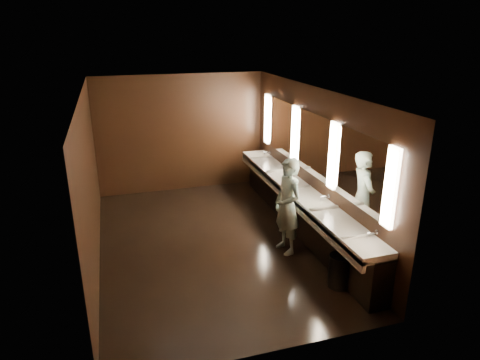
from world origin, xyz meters
name	(u,v)px	position (x,y,z in m)	size (l,w,h in m)	color
floor	(211,243)	(0.00, 0.00, 0.00)	(6.00, 6.00, 0.00)	black
ceiling	(207,92)	(0.00, 0.00, 2.80)	(4.00, 6.00, 0.02)	#2D2D2B
wall_back	(181,134)	(0.00, 3.00, 1.40)	(4.00, 0.02, 2.80)	black
wall_front	(270,253)	(0.00, -3.00, 1.40)	(4.00, 0.02, 2.80)	black
wall_left	(90,183)	(-2.00, 0.00, 1.40)	(0.02, 6.00, 2.80)	black
wall_right	(313,162)	(2.00, 0.00, 1.40)	(0.02, 6.00, 2.80)	black
sink_counter	(300,207)	(1.79, 0.00, 0.50)	(0.55, 5.40, 1.01)	black
mirror_band	(313,144)	(1.98, 0.00, 1.75)	(0.06, 5.03, 1.15)	#FFE8C7
person	(287,206)	(1.22, -0.68, 0.87)	(0.63, 0.41, 1.73)	#98DBE3
trash_bin	(340,271)	(1.58, -1.95, 0.27)	(0.34, 0.34, 0.53)	black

